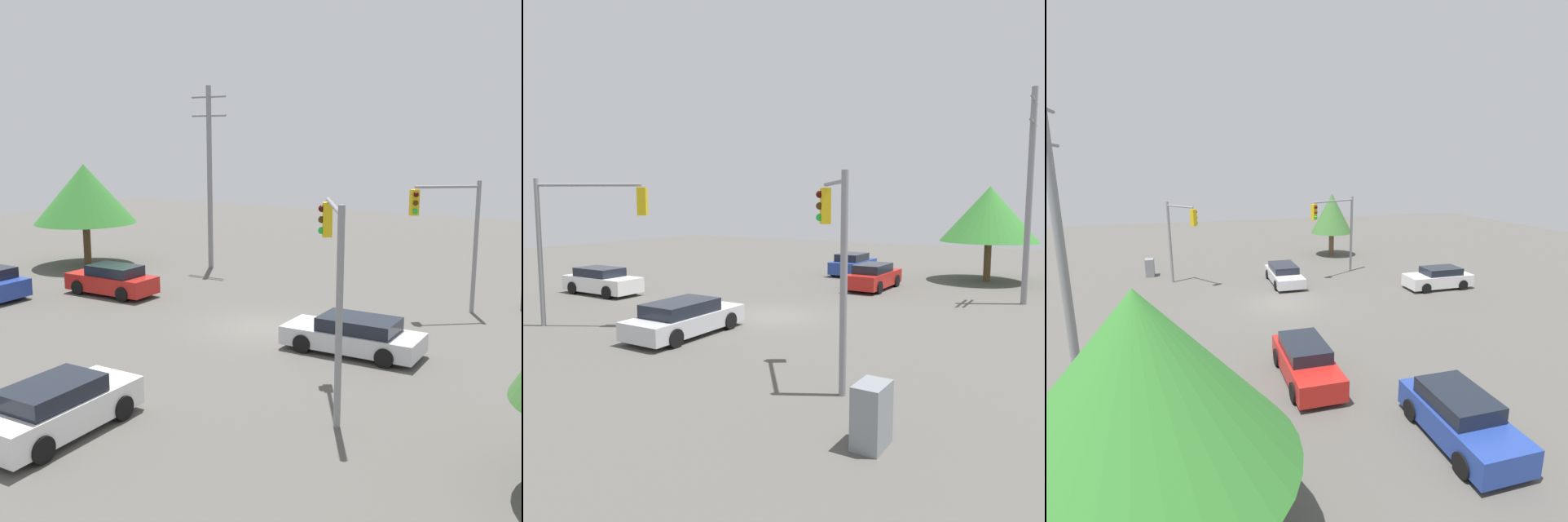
# 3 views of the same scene
# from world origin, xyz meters

# --- Properties ---
(ground_plane) EXTENTS (80.00, 80.00, 0.00)m
(ground_plane) POSITION_xyz_m (0.00, 0.00, 0.00)
(ground_plane) COLOR #54514C
(sedan_blue) EXTENTS (4.11, 1.90, 1.45)m
(sedan_blue) POSITION_xyz_m (13.39, 2.24, 0.70)
(sedan_blue) COLOR #233D93
(sedan_blue) RESTS_ON ground_plane
(sedan_white) EXTENTS (1.87, 4.37, 1.39)m
(sedan_white) POSITION_xyz_m (-0.25, 10.59, 0.68)
(sedan_white) COLOR silver
(sedan_white) RESTS_ON ground_plane
(sedan_red) EXTENTS (4.42, 1.84, 1.43)m
(sedan_red) POSITION_xyz_m (8.75, -1.09, 0.70)
(sedan_red) COLOR red
(sedan_red) RESTS_ON ground_plane
(sedan_silver) EXTENTS (4.78, 1.97, 1.28)m
(sedan_silver) POSITION_xyz_m (-4.27, 1.07, 0.63)
(sedan_silver) COLOR silver
(sedan_silver) RESTS_ON ground_plane
(traffic_signal_main) EXTENTS (2.49, 1.97, 5.58)m
(traffic_signal_main) POSITION_xyz_m (-5.68, -5.63, 3.79)
(traffic_signal_main) COLOR gray
(traffic_signal_main) RESTS_ON ground_plane
(traffic_signal_cross) EXTENTS (2.33, 3.88, 5.72)m
(traffic_signal_cross) POSITION_xyz_m (-5.27, 5.23, 3.97)
(traffic_signal_cross) COLOR gray
(traffic_signal_cross) RESTS_ON ground_plane
(utility_pole_tall) EXTENTS (2.20, 0.28, 10.05)m
(utility_pole_tall) POSITION_xyz_m (8.44, -8.80, 5.32)
(utility_pole_tall) COLOR gray
(utility_pole_tall) RESTS_ON ground_plane
(electrical_cabinet) EXTENTS (0.85, 0.58, 1.30)m
(electrical_cabinet) POSITION_xyz_m (-8.78, -7.98, 0.65)
(electrical_cabinet) COLOR gray
(electrical_cabinet) RESTS_ON ground_plane
(tree_behind) EXTENTS (5.76, 5.76, 5.80)m
(tree_behind) POSITION_xyz_m (15.16, -5.95, 4.11)
(tree_behind) COLOR brown
(tree_behind) RESTS_ON ground_plane
(tree_corner) EXTENTS (3.69, 3.69, 5.55)m
(tree_corner) POSITION_xyz_m (-12.13, 7.29, 3.78)
(tree_corner) COLOR brown
(tree_corner) RESTS_ON ground_plane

